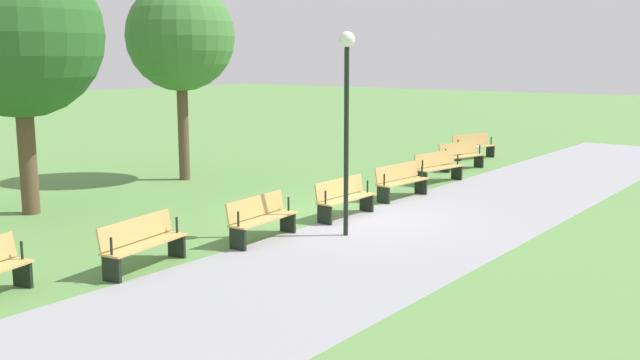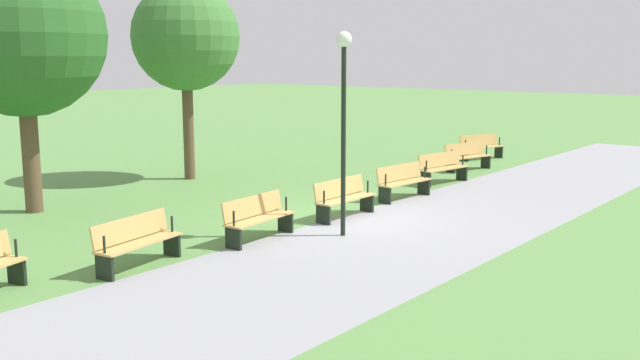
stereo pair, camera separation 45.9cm
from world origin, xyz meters
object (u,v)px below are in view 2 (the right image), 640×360
(bench_5, at_px, (258,217))
(bench_2, at_px, (442,167))
(bench_0, at_px, (481,146))
(tree_0, at_px, (22,35))
(tree_1, at_px, (186,38))
(bench_3, at_px, (403,181))
(bench_1, at_px, (467,156))
(lamp_post, at_px, (344,96))
(bench_6, at_px, (137,241))
(bench_4, at_px, (344,197))

(bench_5, bearing_deg, bench_2, 177.54)
(bench_0, height_order, bench_2, same)
(tree_0, bearing_deg, tree_1, -172.72)
(bench_3, relative_size, tree_1, 0.31)
(bench_1, distance_m, bench_2, 2.73)
(bench_1, xyz_separation_m, tree_0, (12.28, -5.08, 3.68))
(bench_2, xyz_separation_m, lamp_post, (6.78, 1.47, 2.41))
(bench_1, bearing_deg, bench_2, 26.92)
(bench_2, height_order, bench_5, same)
(lamp_post, bearing_deg, bench_0, -166.69)
(bench_0, height_order, bench_3, same)
(bench_3, distance_m, lamp_post, 4.87)
(bench_2, xyz_separation_m, tree_1, (4.17, -6.36, 3.75))
(bench_0, height_order, bench_5, same)
(bench_1, height_order, tree_0, tree_0)
(bench_3, bearing_deg, bench_6, 2.46)
(bench_4, bearing_deg, bench_1, -172.68)
(bench_0, height_order, lamp_post, lamp_post)
(bench_1, distance_m, bench_4, 8.16)
(bench_3, bearing_deg, bench_5, 4.90)
(bench_6, height_order, tree_1, tree_1)
(bench_0, distance_m, bench_1, 2.72)
(bench_2, height_order, bench_4, same)
(tree_1, bearing_deg, bench_5, 59.33)
(bench_2, bearing_deg, tree_1, -46.90)
(bench_4, bearing_deg, bench_0, -170.23)
(tree_0, bearing_deg, bench_1, 157.51)
(bench_5, distance_m, tree_1, 8.65)
(tree_1, bearing_deg, bench_2, 123.29)
(bench_5, relative_size, bench_6, 0.99)
(bench_0, distance_m, tree_0, 15.92)
(bench_6, bearing_deg, bench_3, 167.75)
(bench_6, distance_m, lamp_post, 4.95)
(bench_4, bearing_deg, bench_6, -4.88)
(bench_1, xyz_separation_m, lamp_post, (9.45, 2.05, 2.41))
(bench_4, bearing_deg, tree_1, -100.41)
(bench_0, xyz_separation_m, bench_3, (7.97, 1.72, 0.00))
(bench_0, distance_m, bench_3, 8.16)
(bench_0, bearing_deg, tree_0, 3.56)
(bench_3, bearing_deg, bench_0, -162.89)
(bench_5, bearing_deg, bench_1, 179.98)
(bench_2, height_order, bench_3, same)
(bench_5, bearing_deg, bench_4, 172.66)
(bench_4, height_order, lamp_post, lamp_post)
(bench_0, xyz_separation_m, tree_1, (9.44, -4.98, 3.75))
(tree_1, xyz_separation_m, lamp_post, (2.61, 7.83, -1.34))
(bench_0, bearing_deg, bench_3, 31.82)
(bench_4, height_order, bench_5, same)
(bench_2, distance_m, lamp_post, 7.35)
(bench_0, distance_m, bench_4, 10.85)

